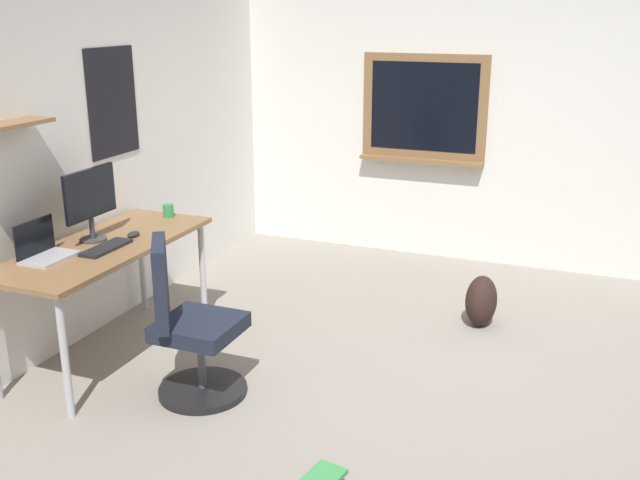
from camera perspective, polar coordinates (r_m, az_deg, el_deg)
ground_plane at (r=4.55m, az=8.79°, el=-11.13°), size 5.20×5.20×0.00m
wall_back at (r=5.18m, az=-18.04°, el=7.08°), size 5.00×0.30×2.60m
wall_right at (r=6.47m, az=14.25°, el=9.34°), size 0.22×5.00×2.60m
desk at (r=4.81m, az=-16.37°, el=-1.13°), size 1.57×0.64×0.76m
office_chair at (r=4.29m, az=-10.17°, el=-6.94°), size 0.56×0.57×0.95m
laptop at (r=4.61m, az=-20.67°, el=-0.69°), size 0.31×0.21×0.23m
monitor_primary at (r=4.81m, az=-17.41°, el=3.04°), size 0.46×0.17×0.46m
keyboard at (r=4.68m, az=-16.27°, el=-0.58°), size 0.37×0.13×0.02m
computer_mouse at (r=4.89m, az=-14.29°, el=0.45°), size 0.10×0.06×0.03m
coffee_mug at (r=5.29m, az=-11.69°, el=2.25°), size 0.08×0.08×0.09m
backpack at (r=5.36m, az=12.41°, el=-4.63°), size 0.32×0.22×0.36m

